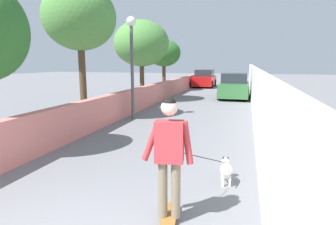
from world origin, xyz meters
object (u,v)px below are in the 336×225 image
object	(u,v)px
tree_left_near	(80,18)
skateboard	(169,217)
person_skateboarder	(169,149)
tree_left_distant	(141,44)
tree_left_far	(164,53)
car_far	(204,79)
dog	(226,169)
lamp_post	(132,49)
car_near	(234,87)

from	to	relation	value
tree_left_near	skateboard	size ratio (longest dim) A/B	6.09
tree_left_near	person_skateboarder	distance (m)	8.19
tree_left_near	tree_left_distant	distance (m)	5.54
tree_left_far	car_far	world-z (taller)	tree_left_far
dog	car_far	world-z (taller)	car_far
tree_left_near	skateboard	world-z (taller)	tree_left_near
dog	lamp_post	bearing A→B (deg)	37.54
dog	car_near	distance (m)	12.91
car_near	tree_left_distant	bearing A→B (deg)	121.35
person_skateboarder	car_far	world-z (taller)	person_skateboarder
skateboard	person_skateboarder	world-z (taller)	person_skateboarder
dog	car_near	bearing A→B (deg)	1.85
person_skateboarder	tree_left_distant	bearing A→B (deg)	22.25
dog	car_near	world-z (taller)	car_near
car_near	lamp_post	bearing A→B (deg)	155.73
car_near	car_far	bearing A→B (deg)	21.25
skateboard	lamp_post	bearing A→B (deg)	26.19
tree_left_near	lamp_post	distance (m)	2.15
skateboard	dog	bearing A→B (deg)	-23.63
tree_left_near	dog	bearing A→B (deg)	-127.99
tree_left_distant	dog	xyz separation A→B (m)	(-9.90, -5.34, -2.93)
tree_left_far	skateboard	world-z (taller)	tree_left_far
tree_left_distant	car_far	size ratio (longest dim) A/B	1.17
tree_left_distant	car_near	distance (m)	6.28
lamp_post	car_near	xyz separation A→B (m)	(7.79, -3.51, -1.97)
tree_left_far	skateboard	size ratio (longest dim) A/B	4.76
tree_left_near	person_skateboarder	bearing A→B (deg)	-140.00
tree_left_far	car_far	xyz separation A→B (m)	(4.48, -2.48, -2.15)
lamp_post	dog	distance (m)	6.88
tree_left_far	dog	bearing A→B (deg)	-159.94
skateboard	person_skateboarder	size ratio (longest dim) A/B	0.49
lamp_post	car_near	bearing A→B (deg)	-24.27
tree_left_distant	tree_left_far	bearing A→B (deg)	4.47
tree_left_near	person_skateboarder	size ratio (longest dim) A/B	2.98
skateboard	tree_left_distant	bearing A→B (deg)	22.25
skateboard	car_far	xyz separation A→B (m)	(21.91, 2.66, 0.65)
dog	tree_left_distant	bearing A→B (deg)	28.33
tree_left_distant	car_near	xyz separation A→B (m)	(3.00, -4.92, -2.49)
tree_left_far	tree_left_distant	world-z (taller)	tree_left_distant
car_far	skateboard	bearing A→B (deg)	-173.07
car_near	skateboard	bearing A→B (deg)	179.01
tree_left_distant	car_far	bearing A→B (deg)	-10.85
person_skateboarder	dog	world-z (taller)	person_skateboarder
car_far	car_near	bearing A→B (deg)	-158.75
tree_left_near	lamp_post	size ratio (longest dim) A/B	1.29
tree_left_far	car_near	xyz separation A→B (m)	(-3.00, -5.39, -2.15)
skateboard	car_near	bearing A→B (deg)	-0.99
dog	car_near	xyz separation A→B (m)	(12.90, 0.42, 0.44)
tree_left_near	car_near	xyz separation A→B (m)	(8.50, -5.22, -3.07)
car_far	tree_left_distant	bearing A→B (deg)	169.15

